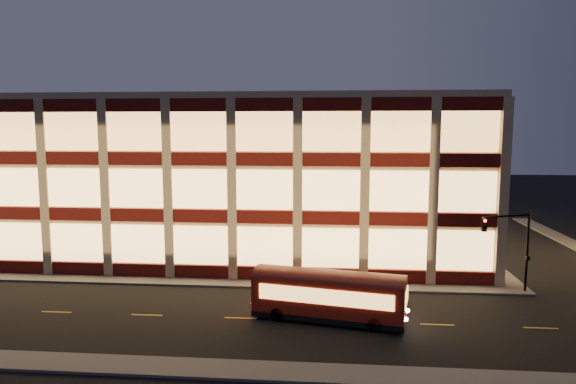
# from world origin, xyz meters

# --- Properties ---
(ground) EXTENTS (200.00, 200.00, 0.00)m
(ground) POSITION_xyz_m (0.00, 0.00, 0.00)
(ground) COLOR black
(ground) RESTS_ON ground
(sidewalk_office_south) EXTENTS (54.00, 2.00, 0.15)m
(sidewalk_office_south) POSITION_xyz_m (-3.00, 1.00, 0.07)
(sidewalk_office_south) COLOR #514F4C
(sidewalk_office_south) RESTS_ON ground
(sidewalk_office_east) EXTENTS (2.00, 30.00, 0.15)m
(sidewalk_office_east) POSITION_xyz_m (23.00, 17.00, 0.07)
(sidewalk_office_east) COLOR #514F4C
(sidewalk_office_east) RESTS_ON ground
(sidewalk_tower_west) EXTENTS (2.00, 30.00, 0.15)m
(sidewalk_tower_west) POSITION_xyz_m (34.00, 17.00, 0.07)
(sidewalk_tower_west) COLOR #514F4C
(sidewalk_tower_west) RESTS_ON ground
(sidewalk_near) EXTENTS (100.00, 2.00, 0.15)m
(sidewalk_near) POSITION_xyz_m (0.00, -13.00, 0.07)
(sidewalk_near) COLOR #514F4C
(sidewalk_near) RESTS_ON ground
(office_building) EXTENTS (50.45, 30.45, 14.50)m
(office_building) POSITION_xyz_m (-2.91, 16.91, 7.25)
(office_building) COLOR tan
(office_building) RESTS_ON ground
(traffic_signal_far) EXTENTS (3.79, 1.87, 6.00)m
(traffic_signal_far) POSITION_xyz_m (22.21, 0.24, 4.11)
(traffic_signal_far) COLOR black
(traffic_signal_far) RESTS_ON ground
(trolley_bus) EXTENTS (9.56, 4.14, 3.14)m
(trolley_bus) POSITION_xyz_m (9.46, -5.81, 1.74)
(trolley_bus) COLOR maroon
(trolley_bus) RESTS_ON ground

